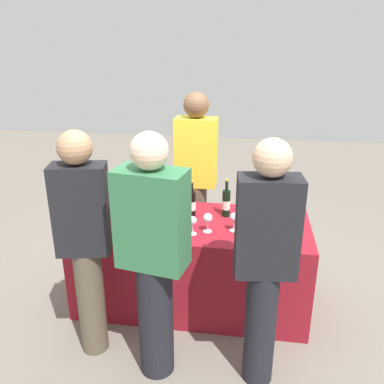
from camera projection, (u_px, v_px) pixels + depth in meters
ground_plane at (192, 300)px, 3.47m from camera, size 12.00×12.00×0.00m
tasting_table at (192, 262)px, 3.34m from camera, size 1.85×0.81×0.74m
wine_bottle_0 at (113, 198)px, 3.38m from camera, size 0.08×0.08×0.32m
wine_bottle_1 at (123, 200)px, 3.34m from camera, size 0.08×0.08×0.31m
wine_bottle_2 at (136, 199)px, 3.34m from camera, size 0.07×0.07×0.32m
wine_bottle_3 at (154, 197)px, 3.40m from camera, size 0.07×0.07×0.30m
wine_bottle_4 at (174, 197)px, 3.37m from camera, size 0.07×0.07×0.32m
wine_bottle_5 at (192, 204)px, 3.26m from camera, size 0.07×0.07×0.31m
wine_bottle_6 at (226, 203)px, 3.27m from camera, size 0.07×0.07×0.32m
wine_glass_0 at (161, 211)px, 3.12m from camera, size 0.07×0.07×0.15m
wine_glass_1 at (177, 217)px, 3.03m from camera, size 0.07×0.07×0.15m
wine_glass_2 at (193, 221)px, 2.97m from camera, size 0.06×0.06×0.14m
wine_glass_3 at (208, 219)px, 3.00m from camera, size 0.07×0.07×0.15m
wine_glass_4 at (234, 218)px, 3.02m from camera, size 0.07×0.07×0.15m
wine_glass_5 at (281, 226)px, 2.91m from camera, size 0.06×0.06×0.14m
server_pouring at (196, 175)px, 3.72m from camera, size 0.38×0.22×1.67m
guest_0 at (84, 238)px, 2.63m from camera, size 0.37×0.25×1.60m
guest_1 at (153, 254)px, 2.45m from camera, size 0.45×0.30×1.64m
guest_2 at (265, 259)px, 2.38m from camera, size 0.38×0.23×1.62m
menu_board at (132, 214)px, 4.28m from camera, size 0.49×0.03×0.71m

